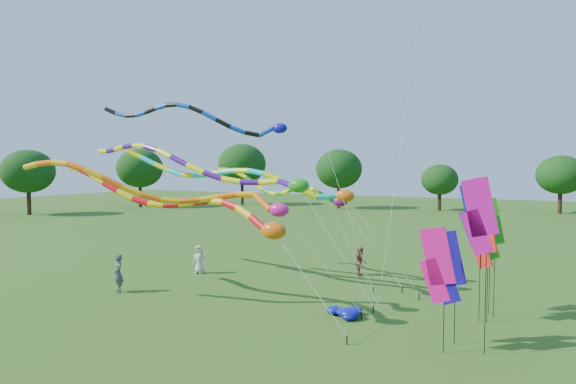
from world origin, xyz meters
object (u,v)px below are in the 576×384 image
at_px(tube_kite_red, 188,205).
at_px(tube_kite_orange, 180,192).
at_px(person_c, 361,261).
at_px(person_a, 199,259).
at_px(person_b, 118,273).
at_px(blue_nylon_heap, 346,311).

height_order(tube_kite_red, tube_kite_orange, tube_kite_orange).
bearing_deg(tube_kite_red, person_c, 70.84).
relative_size(tube_kite_orange, person_a, 8.76).
distance_m(person_a, person_b, 5.07).
bearing_deg(person_b, tube_kite_orange, 21.30).
xyz_separation_m(tube_kite_orange, blue_nylon_heap, (6.44, 2.12, -4.67)).
distance_m(tube_kite_red, blue_nylon_heap, 7.80).
relative_size(tube_kite_orange, blue_nylon_heap, 10.29).
xyz_separation_m(blue_nylon_heap, person_c, (-1.67, 7.19, 0.58)).
relative_size(blue_nylon_heap, person_b, 0.74).
distance_m(tube_kite_orange, person_c, 11.24).
relative_size(person_a, person_c, 1.02).
bearing_deg(person_c, person_a, 89.76).
bearing_deg(blue_nylon_heap, tube_kite_orange, -161.78).
height_order(person_b, person_c, person_b).
xyz_separation_m(blue_nylon_heap, person_b, (-10.78, -1.30, 0.71)).
distance_m(person_a, person_c, 8.88).
distance_m(blue_nylon_heap, person_b, 10.88).
height_order(tube_kite_orange, person_a, tube_kite_orange).
bearing_deg(tube_kite_orange, blue_nylon_heap, 3.21).
bearing_deg(tube_kite_red, blue_nylon_heap, 23.32).
distance_m(person_b, person_c, 12.45).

